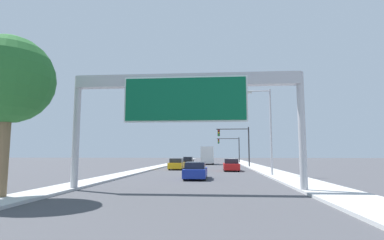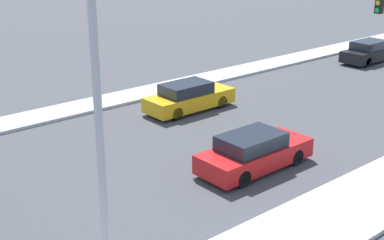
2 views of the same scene
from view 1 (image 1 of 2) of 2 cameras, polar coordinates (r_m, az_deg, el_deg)
The scene contains 12 objects.
sidewalk_right at distance 59.22m, azimuth 10.58°, elevation -8.25°, with size 3.00×120.00×0.15m.
median_strip_left at distance 59.60m, azimuth -4.08°, elevation -8.33°, with size 2.00×120.00×0.15m.
sign_gantry at distance 17.17m, azimuth -1.25°, elevation 4.56°, with size 13.30×0.73×6.66m.
car_far_right at distance 56.12m, azimuth -0.72°, elevation -7.83°, with size 1.77×4.73×1.49m.
car_near_center at distance 37.00m, azimuth 7.46°, elevation -8.53°, with size 1.83×4.73×1.46m.
car_mid_left at distance 25.24m, azimuth 0.70°, elevation -9.65°, with size 1.79×4.75×1.39m.
car_far_left at distance 39.94m, azimuth -2.92°, elevation -8.41°, with size 1.75×4.72×1.46m.
truck_box_primary at distance 59.02m, azimuth 2.98°, elevation -6.76°, with size 2.37×7.18×3.41m.
traffic_light_near_intersection at distance 47.05m, azimuth 8.76°, elevation -3.72°, with size 5.13×0.32×6.20m.
traffic_light_mid_block at distance 66.99m, azimuth 7.52°, elevation -4.80°, with size 4.99×0.32×5.69m.
palm_tree_foreground at distance 16.63m, azimuth -31.55°, elevation 6.49°, with size 4.15×4.15×7.65m.
street_lamp_right at distance 28.96m, azimuth 14.21°, elevation -0.79°, with size 2.39×0.28×8.17m.
Camera 1 is at (1.73, 1.12, 2.09)m, focal length 28.00 mm.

